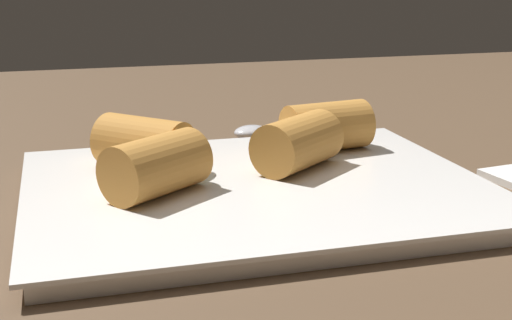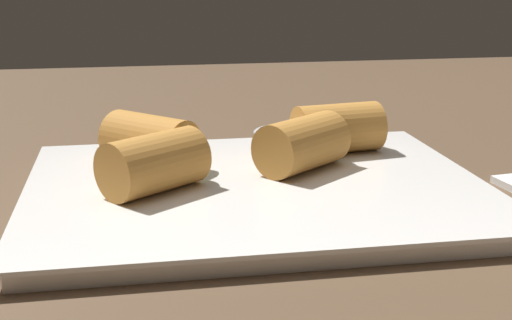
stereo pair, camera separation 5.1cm
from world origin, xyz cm
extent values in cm
cube|color=brown|center=(0.00, 0.00, 1.00)|extent=(180.00, 140.00, 2.00)
cube|color=white|center=(-1.24, 2.42, 2.60)|extent=(32.60, 25.99, 1.20)
cube|color=white|center=(-1.24, 2.42, 3.35)|extent=(33.90, 27.02, 0.30)
cylinder|color=#C68438|center=(-5.33, 0.19, 5.61)|extent=(8.35, 7.84, 4.23)
sphere|color=#6B9E47|center=(-7.71, -1.68, 5.61)|extent=(2.75, 2.75, 2.75)
cylinder|color=#C68438|center=(6.38, -3.01, 5.61)|extent=(8.14, 8.16, 4.23)
sphere|color=#6B9E47|center=(4.25, -0.87, 5.61)|extent=(2.75, 2.75, 2.75)
cylinder|color=#C68438|center=(6.30, 3.46, 5.61)|extent=(8.38, 7.75, 4.23)
sphere|color=#56843D|center=(3.88, 1.65, 5.61)|extent=(2.75, 2.75, 2.75)
cylinder|color=#C68438|center=(-9.61, -4.70, 5.61)|extent=(7.88, 5.33, 4.23)
sphere|color=beige|center=(-12.59, -5.17, 5.61)|extent=(2.75, 2.75, 2.75)
cylinder|color=silver|center=(2.18, -13.09, 2.25)|extent=(8.87, 4.15, 0.50)
ellipsoid|color=silver|center=(-6.06, -16.59, 2.64)|extent=(4.51, 4.06, 1.28)
camera|label=1|loc=(12.55, 51.37, 19.57)|focal=50.00mm
camera|label=2|loc=(7.59, 52.50, 19.57)|focal=50.00mm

